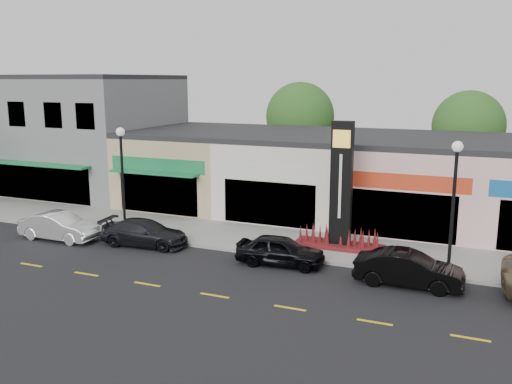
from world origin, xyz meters
TOP-DOWN VIEW (x-y plane):
  - ground at (0.00, 0.00)m, footprint 120.00×120.00m
  - sidewalk at (0.00, 4.35)m, footprint 52.00×4.30m
  - curb at (0.00, 2.10)m, footprint 52.00×0.20m
  - building_grey_2story at (-18.00, 11.48)m, footprint 12.00×10.95m
  - shop_beige at (-8.50, 11.46)m, footprint 7.00×10.85m
  - shop_cream at (-1.50, 11.47)m, footprint 7.00×10.01m
  - shop_pink_w at (5.50, 11.47)m, footprint 7.00×10.01m
  - tree_rear_west at (-4.00, 19.50)m, footprint 5.20×5.20m
  - tree_rear_mid at (8.00, 19.50)m, footprint 4.80×4.80m
  - lamp_west_near at (-8.00, 2.50)m, footprint 0.44×0.44m
  - lamp_east_near at (8.00, 2.50)m, footprint 0.44×0.44m
  - pylon_sign at (3.00, 4.20)m, footprint 4.20×1.30m
  - car_white_van at (-10.59, 0.54)m, footprint 1.50×4.19m
  - car_dark_sedan at (-6.02, 1.37)m, footprint 2.15×4.51m
  - car_black_sedan at (1.11, 1.20)m, footprint 1.84×4.00m
  - car_black_conv at (6.61, 0.81)m, footprint 1.48×4.20m

SIDE VIEW (x-z plane):
  - ground at x=0.00m, z-range 0.00..0.00m
  - sidewalk at x=0.00m, z-range 0.00..0.15m
  - curb at x=0.00m, z-range 0.00..0.15m
  - car_dark_sedan at x=-6.02m, z-range 0.00..1.27m
  - car_black_sedan at x=1.11m, z-range 0.00..1.33m
  - car_white_van at x=-10.59m, z-range 0.00..1.38m
  - car_black_conv at x=6.61m, z-range 0.00..1.38m
  - pylon_sign at x=3.00m, z-range -0.73..5.27m
  - shop_cream at x=-1.50m, z-range 0.00..4.80m
  - shop_pink_w at x=5.50m, z-range 0.00..4.80m
  - shop_beige at x=-8.50m, z-range 0.00..4.80m
  - lamp_west_near at x=-8.00m, z-range 0.74..6.21m
  - lamp_east_near at x=8.00m, z-range 0.74..6.21m
  - building_grey_2story at x=-18.00m, z-range -0.01..8.29m
  - tree_rear_mid at x=8.00m, z-range 1.24..8.53m
  - tree_rear_west at x=-4.00m, z-range 1.30..9.13m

